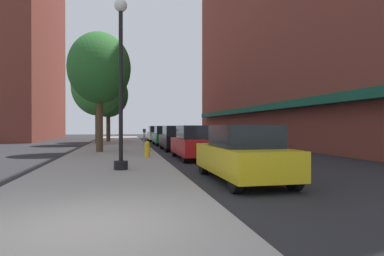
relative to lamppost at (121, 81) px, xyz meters
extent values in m
plane|color=#232326|center=(3.52, 11.56, -3.20)|extent=(90.00, 90.00, 0.00)
cube|color=gray|center=(-0.48, 12.56, -3.14)|extent=(4.80, 50.00, 0.12)
cube|color=#144C38|center=(11.17, 15.56, -0.10)|extent=(0.90, 34.00, 0.50)
cube|color=brown|center=(-11.48, 30.56, 6.99)|extent=(6.00, 18.00, 20.39)
cylinder|color=black|center=(0.00, 0.00, -2.93)|extent=(0.48, 0.48, 0.30)
cylinder|color=black|center=(0.00, 0.00, -0.18)|extent=(0.14, 0.14, 5.20)
sphere|color=silver|center=(0.00, 0.00, 2.60)|extent=(0.44, 0.44, 0.44)
cylinder|color=gold|center=(1.20, 4.23, -2.77)|extent=(0.26, 0.26, 0.62)
sphere|color=gold|center=(1.20, 4.23, -2.41)|extent=(0.24, 0.24, 0.24)
cylinder|color=gold|center=(1.34, 4.23, -2.68)|extent=(0.12, 0.10, 0.10)
cylinder|color=slate|center=(1.57, 13.46, -2.56)|extent=(0.06, 0.06, 1.05)
cube|color=#33383D|center=(1.57, 13.46, -1.90)|extent=(0.14, 0.09, 0.26)
cylinder|color=slate|center=(1.57, 12.18, -2.56)|extent=(0.06, 0.06, 1.05)
cube|color=#33383D|center=(1.57, 12.18, -1.90)|extent=(0.14, 0.09, 0.26)
cylinder|color=#4C3823|center=(-1.32, 8.30, -1.29)|extent=(0.40, 0.40, 3.58)
ellipsoid|color=#235B23|center=(-1.32, 8.30, 1.87)|extent=(3.65, 3.65, 4.19)
cylinder|color=#4C3823|center=(-1.48, 22.23, -1.47)|extent=(0.40, 0.40, 3.22)
ellipsoid|color=#235B23|center=(-1.48, 22.23, 1.63)|extent=(3.98, 3.98, 4.57)
cylinder|color=#4C3823|center=(-2.17, 17.73, -1.42)|extent=(0.40, 0.40, 3.32)
ellipsoid|color=#387F33|center=(-2.17, 17.73, 1.89)|extent=(4.41, 4.41, 5.07)
cylinder|color=black|center=(2.74, -0.84, -2.88)|extent=(0.22, 0.64, 0.64)
cylinder|color=black|center=(4.30, -0.84, -2.88)|extent=(0.22, 0.64, 0.64)
cylinder|color=black|center=(2.74, -4.04, -2.88)|extent=(0.22, 0.64, 0.64)
cylinder|color=black|center=(4.30, -4.04, -2.88)|extent=(0.22, 0.64, 0.64)
cube|color=gold|center=(3.52, -2.44, -2.56)|extent=(1.80, 4.30, 0.76)
cube|color=black|center=(3.52, -2.59, -1.86)|extent=(1.56, 2.20, 0.64)
cylinder|color=black|center=(2.74, 5.69, -2.88)|extent=(0.22, 0.64, 0.64)
cylinder|color=black|center=(4.30, 5.69, -2.88)|extent=(0.22, 0.64, 0.64)
cylinder|color=black|center=(2.74, 2.49, -2.88)|extent=(0.22, 0.64, 0.64)
cylinder|color=black|center=(4.30, 2.49, -2.88)|extent=(0.22, 0.64, 0.64)
cube|color=red|center=(3.52, 4.09, -2.56)|extent=(1.80, 4.30, 0.76)
cube|color=black|center=(3.52, 3.94, -1.86)|extent=(1.56, 2.20, 0.64)
cylinder|color=black|center=(2.74, 11.80, -2.88)|extent=(0.22, 0.64, 0.64)
cylinder|color=black|center=(4.30, 11.80, -2.88)|extent=(0.22, 0.64, 0.64)
cylinder|color=black|center=(2.74, 8.60, -2.88)|extent=(0.22, 0.64, 0.64)
cylinder|color=black|center=(4.30, 8.60, -2.88)|extent=(0.22, 0.64, 0.64)
cube|color=black|center=(3.52, 10.20, -2.56)|extent=(1.80, 4.30, 0.76)
cube|color=black|center=(3.52, 10.05, -1.86)|extent=(1.56, 2.20, 0.64)
cylinder|color=black|center=(2.74, 18.04, -2.88)|extent=(0.22, 0.64, 0.64)
cylinder|color=black|center=(4.30, 18.04, -2.88)|extent=(0.22, 0.64, 0.64)
cylinder|color=black|center=(2.74, 14.84, -2.88)|extent=(0.22, 0.64, 0.64)
cylinder|color=black|center=(4.30, 14.84, -2.88)|extent=(0.22, 0.64, 0.64)
cube|color=#196638|center=(3.52, 16.44, -2.56)|extent=(1.80, 4.30, 0.76)
cube|color=black|center=(3.52, 16.29, -1.86)|extent=(1.56, 2.20, 0.64)
cylinder|color=black|center=(2.74, 25.02, -2.88)|extent=(0.22, 0.64, 0.64)
cylinder|color=black|center=(4.30, 25.02, -2.88)|extent=(0.22, 0.64, 0.64)
cylinder|color=black|center=(2.74, 21.82, -2.88)|extent=(0.22, 0.64, 0.64)
cylinder|color=black|center=(4.30, 21.82, -2.88)|extent=(0.22, 0.64, 0.64)
cube|color=silver|center=(3.52, 23.42, -2.56)|extent=(1.80, 4.30, 0.76)
cube|color=black|center=(3.52, 23.27, -1.86)|extent=(1.56, 2.20, 0.64)
camera|label=1|loc=(0.12, -11.44, -1.59)|focal=30.22mm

